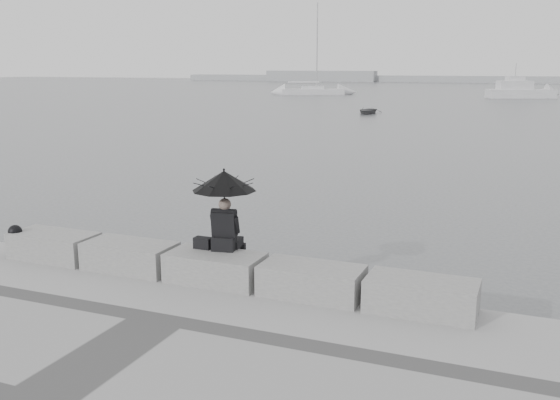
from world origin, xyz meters
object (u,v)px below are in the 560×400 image
at_px(seated_person, 224,193).
at_px(dinghy, 367,111).
at_px(motor_cruiser, 521,91).
at_px(sailboat_left, 313,91).
at_px(mooring_bollard, 16,244).

xyz_separation_m(seated_person, dinghy, (-8.96, 43.98, -1.73)).
bearing_deg(dinghy, motor_cruiser, 76.21).
bearing_deg(seated_person, sailboat_left, 97.31).
bearing_deg(mooring_bollard, motor_cruiser, 85.23).
relative_size(mooring_bollard, dinghy, 0.21).
distance_m(mooring_bollard, motor_cruiser, 78.71).
relative_size(sailboat_left, dinghy, 4.30).
distance_m(mooring_bollard, sailboat_left, 80.56).
bearing_deg(motor_cruiser, seated_person, -113.35).
bearing_deg(motor_cruiser, mooring_bollard, -116.38).
bearing_deg(dinghy, seated_person, -73.83).
relative_size(seated_person, sailboat_left, 0.11).
bearing_deg(mooring_bollard, dinghy, 96.15).
bearing_deg(dinghy, mooring_bollard, -79.21).
height_order(mooring_bollard, dinghy, mooring_bollard).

